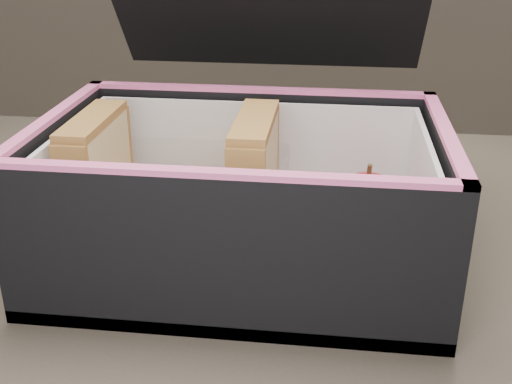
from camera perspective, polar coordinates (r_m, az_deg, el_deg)
kitchen_table at (r=0.61m, az=-0.15°, el=-14.54°), size 1.20×0.80×0.75m
lunch_bag at (r=0.54m, az=-1.10°, el=0.54°), size 0.33×0.35×0.29m
plastic_tub at (r=0.55m, az=-7.08°, el=-1.20°), size 0.18×0.13×0.08m
sandwich_left at (r=0.57m, az=-13.86°, el=1.13°), size 0.03×0.10×0.11m
sandwich_right at (r=0.53m, az=-0.12°, el=0.68°), size 0.03×0.11×0.12m
carrot_sticks at (r=0.57m, az=-6.73°, el=-2.68°), size 0.05×0.14×0.03m
paper_napkin at (r=0.57m, az=9.23°, el=-4.56°), size 0.08×0.08×0.01m
red_apple at (r=0.55m, az=9.79°, el=-1.42°), size 0.08×0.08×0.07m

